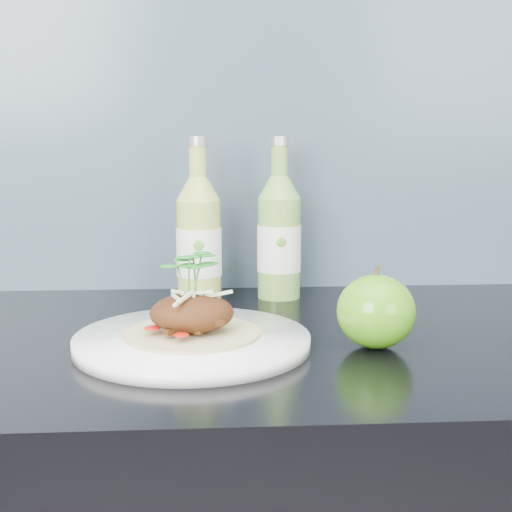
% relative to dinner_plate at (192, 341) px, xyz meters
% --- Properties ---
extents(subway_backsplash, '(4.00, 0.02, 0.70)m').
position_rel_dinner_plate_xyz_m(subway_backsplash, '(0.12, 0.35, 0.34)').
color(subway_backsplash, '#6F94AF').
rests_on(subway_backsplash, kitchen_counter).
extents(dinner_plate, '(0.37, 0.37, 0.02)m').
position_rel_dinner_plate_xyz_m(dinner_plate, '(0.00, 0.00, 0.00)').
color(dinner_plate, white).
rests_on(dinner_plate, kitchen_counter).
extents(pork_taco, '(0.16, 0.16, 0.10)m').
position_rel_dinner_plate_xyz_m(pork_taco, '(-0.00, 0.00, 0.04)').
color(pork_taco, tan).
rests_on(pork_taco, dinner_plate).
extents(green_apple, '(0.12, 0.12, 0.10)m').
position_rel_dinner_plate_xyz_m(green_apple, '(0.22, -0.01, 0.04)').
color(green_apple, '#37820E').
rests_on(green_apple, kitchen_counter).
extents(cider_bottle_left, '(0.08, 0.08, 0.25)m').
position_rel_dinner_plate_xyz_m(cider_bottle_left, '(0.01, 0.24, 0.09)').
color(cider_bottle_left, '#A4B94D').
rests_on(cider_bottle_left, kitchen_counter).
extents(cider_bottle_right, '(0.08, 0.08, 0.25)m').
position_rel_dinner_plate_xyz_m(cider_bottle_right, '(0.13, 0.26, 0.09)').
color(cider_bottle_right, '#75A545').
rests_on(cider_bottle_right, kitchen_counter).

